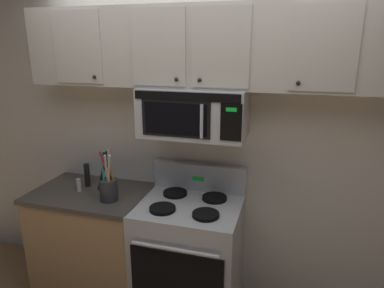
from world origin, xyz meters
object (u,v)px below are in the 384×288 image
at_px(stove_range, 190,255).
at_px(salt_shaker, 79,185).
at_px(over_range_microwave, 194,112).
at_px(pepper_mill, 87,175).
at_px(utensil_crock_charcoal, 108,186).

relative_size(stove_range, salt_shaker, 10.65).
bearing_deg(over_range_microwave, pepper_mill, -178.45).
xyz_separation_m(utensil_crock_charcoal, salt_shaker, (-0.32, 0.08, -0.06)).
bearing_deg(utensil_crock_charcoal, salt_shaker, 166.03).
bearing_deg(stove_range, utensil_crock_charcoal, -170.76).
distance_m(salt_shaker, pepper_mill, 0.12).
relative_size(over_range_microwave, pepper_mill, 3.86).
height_order(stove_range, salt_shaker, stove_range).
height_order(over_range_microwave, salt_shaker, over_range_microwave).
relative_size(salt_shaker, pepper_mill, 0.53).
height_order(over_range_microwave, utensil_crock_charcoal, over_range_microwave).
bearing_deg(stove_range, pepper_mill, 174.30).
bearing_deg(over_range_microwave, salt_shaker, -171.57).
height_order(utensil_crock_charcoal, pepper_mill, utensil_crock_charcoal).
bearing_deg(over_range_microwave, stove_range, -89.86).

